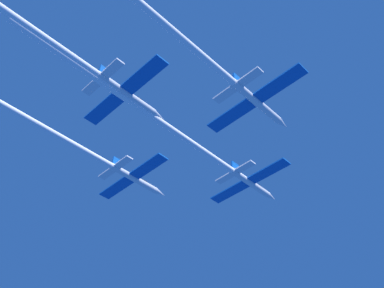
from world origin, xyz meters
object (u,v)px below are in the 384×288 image
at_px(jet_right_wing, 173,31).
at_px(jet_slot, 41,36).
at_px(jet_left_wing, 49,131).
at_px(jet_lead, 189,141).

distance_m(jet_right_wing, jet_slot, 17.99).
relative_size(jet_left_wing, jet_slot, 1.16).
bearing_deg(jet_lead, jet_right_wing, -50.46).
distance_m(jet_left_wing, jet_slot, 19.05).
distance_m(jet_lead, jet_slot, 28.69).
xyz_separation_m(jet_right_wing, jet_slot, (-13.76, -11.53, 1.22)).
bearing_deg(jet_right_wing, jet_lead, 129.54).
bearing_deg(jet_slot, jet_right_wing, 39.96).
bearing_deg(jet_lead, jet_slot, -89.20).
height_order(jet_lead, jet_right_wing, jet_lead).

